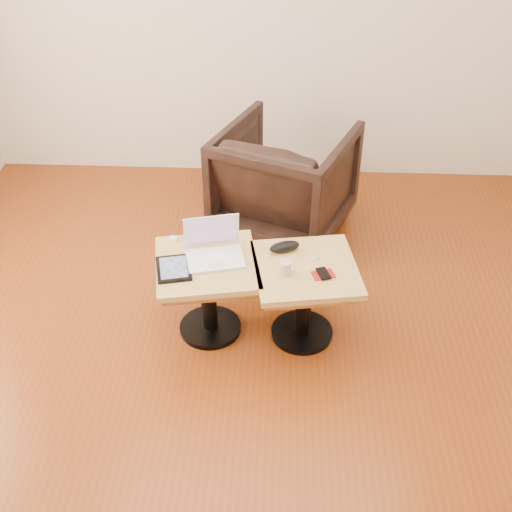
{
  "coord_description": "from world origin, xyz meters",
  "views": [
    {
      "loc": [
        0.14,
        -2.54,
        2.66
      ],
      "look_at": [
        0.01,
        0.27,
        0.56
      ],
      "focal_mm": 45.0,
      "sensor_mm": 36.0,
      "label": 1
    }
  ],
  "objects_px": {
    "side_table_right": "(305,284)",
    "striped_cup": "(285,268)",
    "laptop": "(214,250)",
    "armchair": "(285,180)",
    "side_table_left": "(208,280)"
  },
  "relations": [
    {
      "from": "laptop",
      "to": "striped_cup",
      "type": "distance_m",
      "value": 0.42
    },
    {
      "from": "side_table_left",
      "to": "laptop",
      "type": "height_order",
      "value": "laptop"
    },
    {
      "from": "side_table_left",
      "to": "laptop",
      "type": "bearing_deg",
      "value": 45.04
    },
    {
      "from": "striped_cup",
      "to": "laptop",
      "type": "bearing_deg",
      "value": 160.55
    },
    {
      "from": "side_table_right",
      "to": "armchair",
      "type": "relative_size",
      "value": 0.74
    },
    {
      "from": "side_table_right",
      "to": "armchair",
      "type": "height_order",
      "value": "armchair"
    },
    {
      "from": "side_table_right",
      "to": "armchair",
      "type": "bearing_deg",
      "value": 87.01
    },
    {
      "from": "side_table_left",
      "to": "armchair",
      "type": "bearing_deg",
      "value": 58.66
    },
    {
      "from": "side_table_right",
      "to": "laptop",
      "type": "relative_size",
      "value": 1.77
    },
    {
      "from": "side_table_left",
      "to": "laptop",
      "type": "xyz_separation_m",
      "value": [
        0.04,
        0.05,
        0.17
      ]
    },
    {
      "from": "side_table_right",
      "to": "striped_cup",
      "type": "bearing_deg",
      "value": -156.99
    },
    {
      "from": "laptop",
      "to": "armchair",
      "type": "xyz_separation_m",
      "value": [
        0.39,
        1.07,
        -0.16
      ]
    },
    {
      "from": "side_table_left",
      "to": "striped_cup",
      "type": "height_order",
      "value": "striped_cup"
    },
    {
      "from": "striped_cup",
      "to": "armchair",
      "type": "relative_size",
      "value": 0.1
    },
    {
      "from": "striped_cup",
      "to": "side_table_left",
      "type": "bearing_deg",
      "value": 168.69
    }
  ]
}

